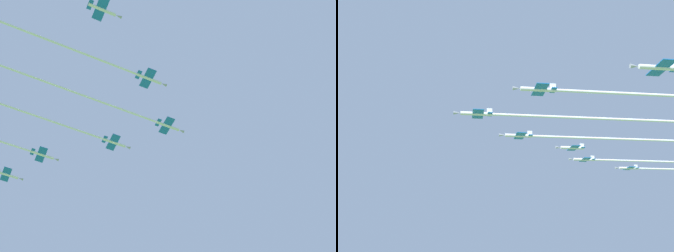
% 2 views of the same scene
% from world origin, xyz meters
% --- Properties ---
extents(jet_lead, '(75.17, 47.93, 2.65)m').
position_xyz_m(jet_lead, '(38.62, -26.67, 166.13)').
color(jet_lead, white).
extents(jet_port_inner, '(69.37, 44.28, 2.65)m').
position_xyz_m(jet_port_inner, '(40.00, -49.95, 167.44)').
color(jet_port_inner, white).
extents(jet_starboard_inner, '(75.97, 48.44, 2.65)m').
position_xyz_m(jet_starboard_inner, '(63.26, -19.77, 164.82)').
color(jet_starboard_inner, white).
extents(jet_starboard_outer, '(11.96, 9.55, 2.65)m').
position_xyz_m(jet_starboard_outer, '(70.45, -1.89, 165.81)').
color(jet_starboard_outer, white).
extents(jet_center_rear, '(11.96, 9.55, 2.65)m').
position_xyz_m(jet_center_rear, '(29.39, -88.09, 167.01)').
color(jet_center_rear, white).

